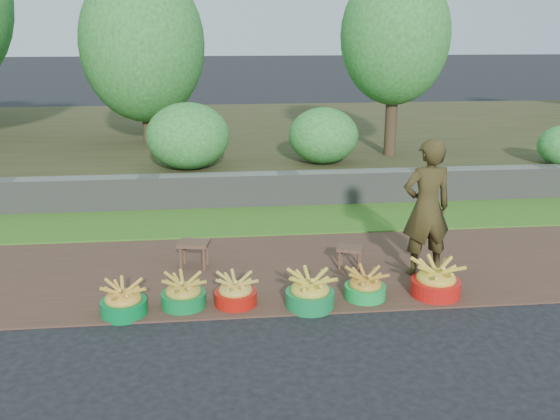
{
  "coord_description": "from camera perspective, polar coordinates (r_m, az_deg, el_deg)",
  "views": [
    {
      "loc": [
        -1.2,
        -5.73,
        2.83
      ],
      "look_at": [
        -0.43,
        1.3,
        0.75
      ],
      "focal_mm": 40.0,
      "sensor_mm": 36.0,
      "label": 1
    }
  ],
  "objects": [
    {
      "name": "earth_bank",
      "position": [
        15.01,
        -1.59,
        6.48
      ],
      "size": [
        80.0,
        10.0,
        0.5
      ],
      "primitive_type": "cube",
      "color": "#3D3B1E",
      "rests_on": "ground"
    },
    {
      "name": "basin_e",
      "position": [
        6.82,
        7.8,
        -6.94
      ],
      "size": [
        0.45,
        0.45,
        0.33
      ],
      "color": "green",
      "rests_on": "ground"
    },
    {
      "name": "grass_verge",
      "position": [
        9.49,
        1.28,
        -0.85
      ],
      "size": [
        80.0,
        1.5,
        0.04
      ],
      "primitive_type": "cube",
      "color": "#3F7720",
      "rests_on": "ground"
    },
    {
      "name": "retaining_wall",
      "position": [
        10.23,
        0.67,
        1.92
      ],
      "size": [
        80.0,
        0.35,
        0.55
      ],
      "primitive_type": "cube",
      "color": "slate",
      "rests_on": "ground"
    },
    {
      "name": "basin_c",
      "position": [
        6.63,
        -4.1,
        -7.52
      ],
      "size": [
        0.45,
        0.45,
        0.34
      ],
      "color": "#B7140B",
      "rests_on": "ground"
    },
    {
      "name": "stool_right",
      "position": [
        7.57,
        6.43,
        -3.79
      ],
      "size": [
        0.37,
        0.32,
        0.27
      ],
      "rotation": [
        0.0,
        0.0,
        -0.35
      ],
      "color": "brown",
      "rests_on": "dirt_shoulder"
    },
    {
      "name": "ground_plane",
      "position": [
        6.51,
        5.06,
        -9.48
      ],
      "size": [
        120.0,
        120.0,
        0.0
      ],
      "primitive_type": "plane",
      "color": "black",
      "rests_on": "ground"
    },
    {
      "name": "stool_left",
      "position": [
        7.61,
        -7.9,
        -3.37
      ],
      "size": [
        0.41,
        0.35,
        0.32
      ],
      "rotation": [
        0.0,
        0.0,
        -0.19
      ],
      "color": "brown",
      "rests_on": "dirt_shoulder"
    },
    {
      "name": "dirt_shoulder",
      "position": [
        7.63,
        3.24,
        -5.35
      ],
      "size": [
        80.0,
        2.5,
        0.02
      ],
      "primitive_type": "cube",
      "color": "#4E3326",
      "rests_on": "ground"
    },
    {
      "name": "basin_f",
      "position": [
        7.02,
        14.06,
        -6.33
      ],
      "size": [
        0.54,
        0.54,
        0.4
      ],
      "color": "red",
      "rests_on": "ground"
    },
    {
      "name": "basin_b",
      "position": [
        6.64,
        -8.83,
        -7.58
      ],
      "size": [
        0.47,
        0.47,
        0.35
      ],
      "color": "#0B7834",
      "rests_on": "ground"
    },
    {
      "name": "basin_a",
      "position": [
        6.59,
        -14.12,
        -8.09
      ],
      "size": [
        0.47,
        0.47,
        0.35
      ],
      "color": "#037733",
      "rests_on": "ground"
    },
    {
      "name": "vegetation",
      "position": [
        14.16,
        -18.09,
        14.91
      ],
      "size": [
        35.21,
        8.28,
        4.72
      ],
      "color": "#3D2E1D",
      "rests_on": "earth_bank"
    },
    {
      "name": "basin_d",
      "position": [
        6.57,
        2.75,
        -7.53
      ],
      "size": [
        0.51,
        0.51,
        0.38
      ],
      "color": "#117A3B",
      "rests_on": "ground"
    },
    {
      "name": "vendor_woman",
      "position": [
        7.37,
        13.26,
        0.19
      ],
      "size": [
        0.63,
        0.45,
        1.62
      ],
      "primitive_type": "imported",
      "rotation": [
        0.0,
        0.0,
        3.24
      ],
      "color": "black",
      "rests_on": "dirt_shoulder"
    }
  ]
}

